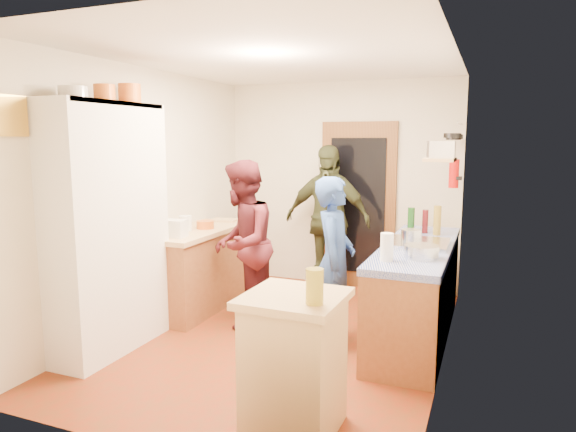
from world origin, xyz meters
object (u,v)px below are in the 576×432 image
Objects in this scene: person_hob at (337,262)px; person_left at (246,243)px; hutch_body at (109,229)px; person_back at (328,220)px; island_base at (294,367)px; right_counter_base at (416,294)px.

person_left reaches higher than person_hob.
person_back is (1.28, 2.37, -0.19)m from hutch_body.
person_back reaches higher than island_base.
hutch_body is 1.31× the size of person_left.
hutch_body reaches higher than person_hob.
person_left is 0.92× the size of person_back.
person_hob is at bearing 95.84° from island_base.
island_base is at bearing -17.62° from hutch_body.
hutch_body is 1.00× the size of right_counter_base.
person_hob is at bearing 24.68° from hutch_body.
person_left reaches higher than right_counter_base.
island_base is 0.55× the size of person_hob.
right_counter_base is 2.00m from island_base.
person_hob is at bearing -68.60° from person_back.
hutch_body reaches higher than person_back.
right_counter_base is at bearing 27.47° from hutch_body.
person_left is at bearing 70.90° from person_hob.
person_left is (-1.02, 0.20, 0.06)m from person_hob.
person_back is at bearing 103.41° from island_base.
person_back is (-1.22, 1.07, 0.49)m from right_counter_base.
right_counter_base is at bearing 75.35° from island_base.
hutch_body is at bearing 106.63° from person_hob.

